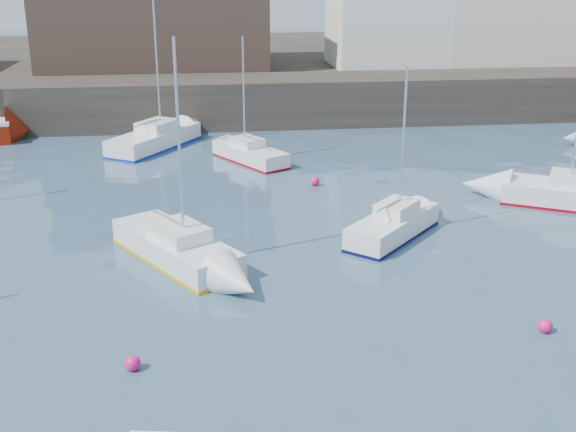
{
  "coord_description": "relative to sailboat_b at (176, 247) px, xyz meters",
  "views": [
    {
      "loc": [
        -3.01,
        -12.27,
        10.12
      ],
      "look_at": [
        0.0,
        12.0,
        1.5
      ],
      "focal_mm": 45.0,
      "sensor_mm": 36.0,
      "label": 1
    }
  ],
  "objects": [
    {
      "name": "quay_wall",
      "position": [
        4.03,
        23.01,
        0.99
      ],
      "size": [
        90.0,
        5.0,
        3.0
      ],
      "primitive_type": "cube",
      "color": "#28231E",
      "rests_on": "ground"
    },
    {
      "name": "land_strip",
      "position": [
        4.03,
        41.01,
        0.89
      ],
      "size": [
        90.0,
        32.0,
        2.8
      ],
      "primitive_type": "cube",
      "color": "#28231E",
      "rests_on": "ground"
    },
    {
      "name": "bldg_east_d",
      "position": [
        15.03,
        29.51,
        6.85
      ],
      "size": [
        11.14,
        11.14,
        8.95
      ],
      "color": "white",
      "rests_on": "land_strip"
    },
    {
      "name": "warehouse",
      "position": [
        -1.97,
        31.01,
        6.1
      ],
      "size": [
        16.4,
        10.4,
        7.6
      ],
      "color": "#3D2D26",
      "rests_on": "land_strip"
    },
    {
      "name": "sailboat_b",
      "position": [
        0.0,
        0.0,
        0.0
      ],
      "size": [
        4.89,
        6.24,
        7.89
      ],
      "color": "white",
      "rests_on": "ground"
    },
    {
      "name": "sailboat_c",
      "position": [
        8.31,
        1.29,
        -0.01
      ],
      "size": [
        4.56,
        4.74,
        6.57
      ],
      "color": "white",
      "rests_on": "ground"
    },
    {
      "name": "sailboat_f",
      "position": [
        3.61,
        13.23,
        -0.05
      ],
      "size": [
        3.99,
        5.17,
        6.57
      ],
      "color": "white",
      "rests_on": "ground"
    },
    {
      "name": "sailboat_h",
      "position": [
        -1.59,
        16.96,
        0.04
      ],
      "size": [
        5.38,
        6.7,
        8.52
      ],
      "color": "white",
      "rests_on": "ground"
    },
    {
      "name": "buoy_near",
      "position": [
        -0.99,
        -7.34,
        -0.51
      ],
      "size": [
        0.43,
        0.43,
        0.43
      ],
      "primitive_type": "sphere",
      "color": "#E7166D",
      "rests_on": "ground"
    },
    {
      "name": "buoy_mid",
      "position": [
        10.69,
        -6.72,
        -0.51
      ],
      "size": [
        0.43,
        0.43,
        0.43
      ],
      "primitive_type": "sphere",
      "color": "#E7166D",
      "rests_on": "ground"
    },
    {
      "name": "buoy_far",
      "position": [
        6.39,
        8.49,
        -0.51
      ],
      "size": [
        0.44,
        0.44,
        0.44
      ],
      "primitive_type": "sphere",
      "color": "#E7166D",
      "rests_on": "ground"
    }
  ]
}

